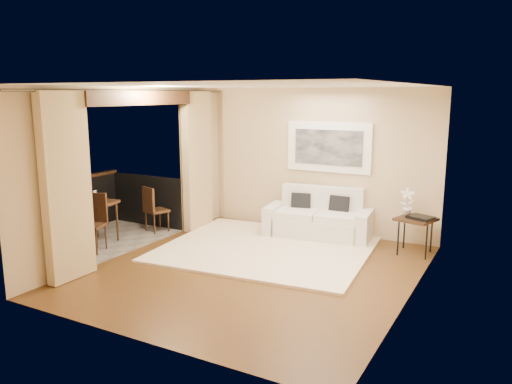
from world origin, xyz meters
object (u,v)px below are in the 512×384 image
Objects in this scene: orchid at (408,202)px; balcony_chair_near at (93,218)px; sofa at (319,220)px; side_table at (416,221)px; balcony_chair_far at (152,206)px; bistro_table at (95,207)px; ice_bucket at (93,195)px.

orchid reaches higher than balcony_chair_near.
sofa is 2.89× the size of side_table.
side_table is 0.78× the size of balcony_chair_far.
bistro_table is 0.76× the size of balcony_chair_near.
ice_bucket reaches higher than side_table.
ice_bucket is (-0.54, -0.94, 0.33)m from balcony_chair_far.
balcony_chair_near is at bearing -147.33° from sofa.
ice_bucket is at bearing -158.97° from side_table.
balcony_chair_far is at bearing 66.42° from bistro_table.
sofa is 1.76m from side_table.
side_table is 5.55m from ice_bucket.
sofa is 3.13m from balcony_chair_far.
ice_bucket is at bearing -157.22° from orchid.
ice_bucket is at bearing 117.19° from balcony_chair_near.
balcony_chair_near reaches higher than bistro_table.
ice_bucket is at bearing 78.74° from balcony_chair_far.
bistro_table is at bearing 113.06° from balcony_chair_near.
side_table is 0.35m from orchid.
side_table is 5.33m from balcony_chair_near.
orchid is at bearing -146.63° from balcony_chair_far.
sofa is at bearing 21.08° from balcony_chair_near.
ice_bucket is at bearing -155.30° from sofa.
bistro_table is 1.10m from balcony_chair_far.
balcony_chair_far is at bearing -167.24° from side_table.
side_table is at bearing -32.74° from orchid.
bistro_table is 3.66× the size of ice_bucket.
side_table is at bearing -148.46° from balcony_chair_far.
sofa is at bearing -138.74° from balcony_chair_far.
bistro_table is at bearing 85.21° from balcony_chair_far.
balcony_chair_near is 4.81× the size of ice_bucket.
orchid is 0.48× the size of balcony_chair_near.
ice_bucket reaches higher than bistro_table.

